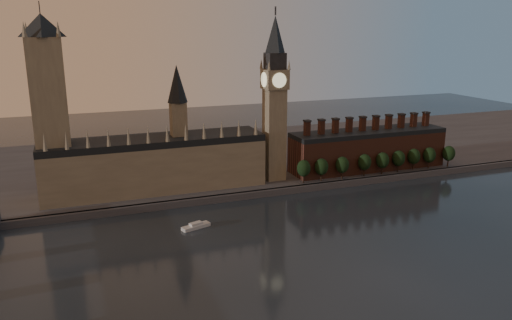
{
  "coord_description": "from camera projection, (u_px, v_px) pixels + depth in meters",
  "views": [
    {
      "loc": [
        -109.93,
        -175.72,
        98.46
      ],
      "look_at": [
        -23.1,
        55.0,
        33.16
      ],
      "focal_mm": 35.0,
      "sensor_mm": 36.0,
      "label": 1
    }
  ],
  "objects": [
    {
      "name": "ground",
      "position": [
        348.0,
        257.0,
        221.62
      ],
      "size": [
        900.0,
        900.0,
        0.0
      ],
      "primitive_type": "plane",
      "color": "black",
      "rests_on": "ground"
    },
    {
      "name": "north_bank",
      "position": [
        228.0,
        158.0,
        382.18
      ],
      "size": [
        900.0,
        182.0,
        4.0
      ],
      "color": "#48474D",
      "rests_on": "ground"
    },
    {
      "name": "palace_of_westminster",
      "position": [
        156.0,
        161.0,
        298.11
      ],
      "size": [
        130.0,
        30.3,
        74.0
      ],
      "color": "gray",
      "rests_on": "north_bank"
    },
    {
      "name": "victoria_tower",
      "position": [
        50.0,
        103.0,
        269.67
      ],
      "size": [
        24.0,
        24.0,
        108.0
      ],
      "color": "gray",
      "rests_on": "north_bank"
    },
    {
      "name": "big_ben",
      "position": [
        275.0,
        97.0,
        309.99
      ],
      "size": [
        15.0,
        15.0,
        107.0
      ],
      "color": "gray",
      "rests_on": "north_bank"
    },
    {
      "name": "chimney_block",
      "position": [
        368.0,
        149.0,
        343.81
      ],
      "size": [
        110.0,
        25.0,
        37.0
      ],
      "color": "#582E21",
      "rests_on": "north_bank"
    },
    {
      "name": "embankment_tree_0",
      "position": [
        304.0,
        168.0,
        312.29
      ],
      "size": [
        8.6,
        8.6,
        14.88
      ],
      "color": "black",
      "rests_on": "north_bank"
    },
    {
      "name": "embankment_tree_1",
      "position": [
        322.0,
        167.0,
        315.64
      ],
      "size": [
        8.6,
        8.6,
        14.88
      ],
      "color": "black",
      "rests_on": "north_bank"
    },
    {
      "name": "embankment_tree_2",
      "position": [
        342.0,
        165.0,
        320.17
      ],
      "size": [
        8.6,
        8.6,
        14.88
      ],
      "color": "black",
      "rests_on": "north_bank"
    },
    {
      "name": "embankment_tree_3",
      "position": [
        365.0,
        162.0,
        326.72
      ],
      "size": [
        8.6,
        8.6,
        14.88
      ],
      "color": "black",
      "rests_on": "north_bank"
    },
    {
      "name": "embankment_tree_4",
      "position": [
        383.0,
        160.0,
        331.18
      ],
      "size": [
        8.6,
        8.6,
        14.88
      ],
      "color": "black",
      "rests_on": "north_bank"
    },
    {
      "name": "embankment_tree_5",
      "position": [
        399.0,
        158.0,
        336.16
      ],
      "size": [
        8.6,
        8.6,
        14.88
      ],
      "color": "black",
      "rests_on": "north_bank"
    },
    {
      "name": "embankment_tree_6",
      "position": [
        414.0,
        156.0,
        341.22
      ],
      "size": [
        8.6,
        8.6,
        14.88
      ],
      "color": "black",
      "rests_on": "north_bank"
    },
    {
      "name": "embankment_tree_7",
      "position": [
        429.0,
        155.0,
        344.92
      ],
      "size": [
        8.6,
        8.6,
        14.88
      ],
      "color": "black",
      "rests_on": "north_bank"
    },
    {
      "name": "embankment_tree_8",
      "position": [
        449.0,
        153.0,
        349.32
      ],
      "size": [
        8.6,
        8.6,
        14.88
      ],
      "color": "black",
      "rests_on": "north_bank"
    },
    {
      "name": "river_boat",
      "position": [
        196.0,
        226.0,
        253.32
      ],
      "size": [
        15.7,
        8.84,
        3.02
      ],
      "rotation": [
        0.0,
        0.0,
        0.32
      ],
      "color": "#BEBEBE",
      "rests_on": "ground"
    }
  ]
}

